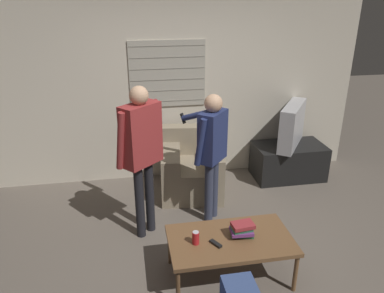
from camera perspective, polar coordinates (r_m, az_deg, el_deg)
The scene contains 11 objects.
ground_plane at distance 4.08m, azimuth 2.45°, elevation -16.68°, with size 16.00×16.00×0.00m, color #665B51.
wall_back at distance 5.31m, azimuth -2.13°, elevation 8.47°, with size 5.20×0.08×2.55m.
armchair_beige at distance 5.13m, azimuth -0.04°, elevation -3.26°, with size 0.91×1.00×0.84m.
coffee_table at distance 3.64m, azimuth 5.87°, elevation -14.25°, with size 1.16×0.66×0.44m.
tv_stand at distance 5.71m, azimuth 14.45°, elevation -2.16°, with size 1.01×0.59×0.51m.
tv at distance 5.51m, azimuth 14.98°, elevation 3.15°, with size 0.65×0.81×0.61m.
person_left_standing at distance 3.95m, azimuth -7.80°, elevation 0.31°, with size 0.52×0.84×1.72m.
person_right_standing at distance 4.24m, azimuth 2.99°, elevation 0.36°, with size 0.49×0.73×1.56m.
book_stack at distance 3.63m, azimuth 7.63°, elevation -12.44°, with size 0.24×0.19×0.14m.
soda_can at distance 3.51m, azimuth 0.57°, elevation -13.74°, with size 0.07×0.07×0.13m.
spare_remote at distance 3.53m, azimuth 3.63°, elevation -14.56°, with size 0.10×0.13×0.02m.
Camera 1 is at (-0.72, -3.07, 2.59)m, focal length 35.00 mm.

